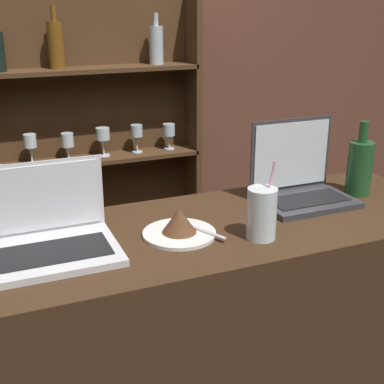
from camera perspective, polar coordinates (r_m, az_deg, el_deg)
bar_counter at (r=1.78m, az=0.28°, el=-19.73°), size 1.61×0.52×1.06m
back_wall at (r=2.67m, az=-11.12°, el=12.70°), size 7.00×0.06×2.70m
back_shelf at (r=2.68m, az=-11.30°, el=2.77°), size 1.14×0.18×1.70m
laptop_near at (r=1.40m, az=-14.83°, el=-4.42°), size 0.32×0.25×0.21m
laptop_far at (r=1.73m, az=11.42°, el=1.04°), size 0.29×0.21×0.25m
cake_plate at (r=1.45m, az=-1.35°, el=-3.62°), size 0.20×0.20×0.08m
water_glass at (r=1.43m, az=7.44°, el=-2.29°), size 0.08×0.08×0.21m
wine_bottle_green at (r=1.82m, az=17.46°, el=2.58°), size 0.08×0.08×0.24m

